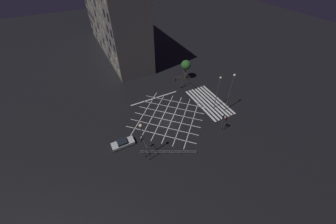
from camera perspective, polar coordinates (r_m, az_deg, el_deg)
ground_plane at (r=41.55m, az=-0.00°, el=-1.39°), size 200.00×200.00×0.00m
road_markings at (r=44.43m, az=7.46°, el=1.67°), size 18.52×23.38×0.01m
office_building at (r=67.80m, az=-17.02°, el=28.36°), size 41.09×10.06×27.75m
traffic_light_se_cross at (r=47.84m, az=3.00°, el=9.66°), size 0.36×1.95×3.94m
traffic_light_sw_main at (r=38.27m, az=16.38°, el=-2.32°), size 0.39×0.36×4.05m
traffic_light_nw_main at (r=33.10m, az=-7.17°, el=-10.00°), size 2.66×0.36×3.74m
traffic_light_sw_cross at (r=38.47m, az=17.09°, el=-2.68°), size 0.36×0.39×3.74m
traffic_light_se_main at (r=47.81m, az=5.66°, el=10.24°), size 3.15×0.36×4.59m
street_lamp_east at (r=30.04m, az=-8.00°, el=-6.77°), size 0.56×0.56×8.60m
street_lamp_west at (r=41.63m, az=15.08°, el=7.10°), size 0.47×0.47×8.41m
street_lamp_far at (r=41.15m, az=18.74°, el=7.38°), size 0.51×0.51×9.54m
street_tree_near at (r=51.90m, az=5.47°, el=14.03°), size 2.62×2.62×5.51m
waiting_car at (r=36.85m, az=-13.62°, el=-9.22°), size 1.76×4.30×1.28m
pedestrian_railing at (r=34.57m, az=-0.00°, el=-12.07°), size 4.66×9.01×1.05m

